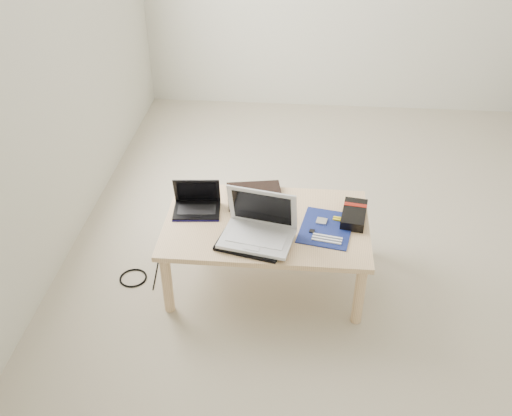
# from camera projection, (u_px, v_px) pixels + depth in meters

# --- Properties ---
(ground) EXTENTS (4.00, 4.00, 0.00)m
(ground) POSITION_uv_depth(u_px,v_px,m) (394.00, 242.00, 3.58)
(ground) COLOR #BEAF9A
(ground) RESTS_ON ground
(coffee_table) EXTENTS (1.10, 0.70, 0.40)m
(coffee_table) POSITION_uv_depth(u_px,v_px,m) (266.00, 229.00, 3.10)
(coffee_table) COLOR #E6BE8A
(coffee_table) RESTS_ON ground
(book) EXTENTS (0.35, 0.31, 0.03)m
(book) POSITION_uv_depth(u_px,v_px,m) (255.00, 195.00, 3.26)
(book) COLOR black
(book) RESTS_ON coffee_table
(netbook) EXTENTS (0.27, 0.21, 0.18)m
(netbook) POSITION_uv_depth(u_px,v_px,m) (197.00, 204.00, 3.15)
(netbook) COLOR black
(netbook) RESTS_ON coffee_table
(tablet) EXTENTS (0.24, 0.19, 0.01)m
(tablet) POSITION_uv_depth(u_px,v_px,m) (274.00, 221.00, 3.07)
(tablet) COLOR black
(tablet) RESTS_ON coffee_table
(remote) EXTENTS (0.10, 0.25, 0.02)m
(remote) POSITION_uv_depth(u_px,v_px,m) (287.00, 209.00, 3.16)
(remote) COLOR #AFAFB4
(remote) RESTS_ON coffee_table
(neoprene_sleeve) EXTENTS (0.38, 0.31, 0.02)m
(neoprene_sleeve) POSITION_uv_depth(u_px,v_px,m) (252.00, 241.00, 2.92)
(neoprene_sleeve) COLOR black
(neoprene_sleeve) RESTS_ON coffee_table
(white_laptop) EXTENTS (0.40, 0.32, 0.26)m
(white_laptop) POSITION_uv_depth(u_px,v_px,m) (259.00, 228.00, 2.91)
(white_laptop) COLOR silver
(white_laptop) RESTS_ON neoprene_sleeve
(motherboard) EXTENTS (0.32, 0.37, 0.02)m
(motherboard) POSITION_uv_depth(u_px,v_px,m) (326.00, 228.00, 3.02)
(motherboard) COLOR #0C0F50
(motherboard) RESTS_ON coffee_table
(gpu_box) EXTENTS (0.16, 0.27, 0.06)m
(gpu_box) POSITION_uv_depth(u_px,v_px,m) (354.00, 214.00, 3.09)
(gpu_box) COLOR black
(gpu_box) RESTS_ON coffee_table
(cable_coil) EXTENTS (0.12, 0.12, 0.01)m
(cable_coil) POSITION_uv_depth(u_px,v_px,m) (256.00, 224.00, 3.05)
(cable_coil) COLOR black
(cable_coil) RESTS_ON coffee_table
(floor_cable_coil) EXTENTS (0.20, 0.20, 0.01)m
(floor_cable_coil) POSITION_uv_depth(u_px,v_px,m) (133.00, 278.00, 3.29)
(floor_cable_coil) COLOR black
(floor_cable_coil) RESTS_ON ground
(floor_cable_trail) EXTENTS (0.04, 0.32, 0.01)m
(floor_cable_trail) POSITION_uv_depth(u_px,v_px,m) (156.00, 271.00, 3.35)
(floor_cable_trail) COLOR black
(floor_cable_trail) RESTS_ON ground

